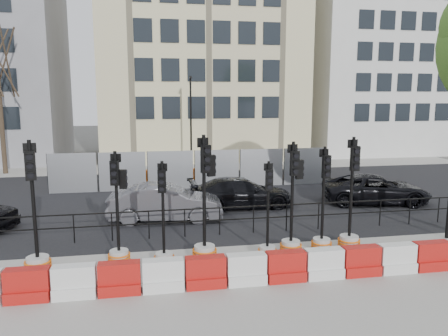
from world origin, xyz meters
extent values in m
plane|color=#51514C|center=(0.00, 0.00, 0.00)|extent=(120.00, 120.00, 0.00)
cube|color=gray|center=(0.00, -3.00, 0.01)|extent=(40.00, 6.00, 0.02)
cube|color=black|center=(0.00, 7.00, 0.01)|extent=(40.00, 14.00, 0.03)
cube|color=gray|center=(0.00, 16.00, 0.01)|extent=(40.00, 4.00, 0.02)
cube|color=#C7B991|center=(2.00, 22.00, 9.00)|extent=(15.00, 10.00, 18.00)
cube|color=silver|center=(17.00, 22.00, 8.00)|extent=(12.00, 9.00, 16.00)
cylinder|color=black|center=(-6.00, 1.20, 0.50)|extent=(0.04, 0.04, 1.00)
cylinder|color=black|center=(-4.80, 1.20, 0.50)|extent=(0.04, 0.04, 1.00)
cylinder|color=black|center=(-3.60, 1.20, 0.50)|extent=(0.04, 0.04, 1.00)
cylinder|color=black|center=(-2.40, 1.20, 0.50)|extent=(0.04, 0.04, 1.00)
cylinder|color=black|center=(-1.20, 1.20, 0.50)|extent=(0.04, 0.04, 1.00)
cylinder|color=black|center=(0.00, 1.20, 0.50)|extent=(0.04, 0.04, 1.00)
cylinder|color=black|center=(1.20, 1.20, 0.50)|extent=(0.04, 0.04, 1.00)
cylinder|color=black|center=(2.40, 1.20, 0.50)|extent=(0.04, 0.04, 1.00)
cylinder|color=black|center=(3.60, 1.20, 0.50)|extent=(0.04, 0.04, 1.00)
cylinder|color=black|center=(4.80, 1.20, 0.50)|extent=(0.04, 0.04, 1.00)
cylinder|color=black|center=(6.00, 1.20, 0.50)|extent=(0.04, 0.04, 1.00)
cylinder|color=black|center=(7.20, 1.20, 0.50)|extent=(0.04, 0.04, 1.00)
cylinder|color=black|center=(8.40, 1.20, 0.50)|extent=(0.04, 0.04, 1.00)
cube|color=black|center=(0.00, 1.20, 0.98)|extent=(18.00, 0.04, 0.04)
cube|color=black|center=(0.00, 1.20, 0.55)|extent=(18.00, 0.04, 0.04)
cube|color=gray|center=(-6.00, 9.00, 1.00)|extent=(2.30, 0.05, 2.00)
cylinder|color=black|center=(-7.15, 9.00, 1.00)|extent=(0.05, 0.05, 2.00)
cube|color=gray|center=(-3.60, 9.00, 1.00)|extent=(2.30, 0.05, 2.00)
cylinder|color=black|center=(-4.75, 9.00, 1.00)|extent=(0.05, 0.05, 2.00)
cube|color=gray|center=(-1.20, 9.00, 1.00)|extent=(2.30, 0.05, 2.00)
cylinder|color=black|center=(-2.35, 9.00, 1.00)|extent=(0.05, 0.05, 2.00)
cube|color=gray|center=(1.20, 9.00, 1.00)|extent=(2.30, 0.05, 2.00)
cylinder|color=black|center=(0.05, 9.00, 1.00)|extent=(0.05, 0.05, 2.00)
cube|color=gray|center=(3.60, 9.00, 1.00)|extent=(2.30, 0.05, 2.00)
cylinder|color=black|center=(2.45, 9.00, 1.00)|extent=(0.05, 0.05, 2.00)
cube|color=gray|center=(6.00, 9.00, 1.00)|extent=(2.30, 0.05, 2.00)
cylinder|color=black|center=(4.85, 9.00, 1.00)|extent=(0.05, 0.05, 2.00)
cube|color=orange|center=(-4.00, 10.50, 0.40)|extent=(1.00, 0.40, 0.80)
cube|color=orange|center=(-2.00, 10.50, 0.40)|extent=(1.00, 0.40, 0.80)
cube|color=orange|center=(0.00, 10.50, 0.40)|extent=(1.00, 0.40, 0.80)
cube|color=orange|center=(2.00, 10.50, 0.40)|extent=(1.00, 0.40, 0.80)
cube|color=orange|center=(4.00, 10.50, 0.40)|extent=(1.00, 0.40, 0.80)
cube|color=orange|center=(6.00, 10.50, 0.40)|extent=(1.00, 0.40, 0.80)
cylinder|color=black|center=(0.50, 15.00, 3.00)|extent=(0.12, 0.12, 6.00)
cube|color=black|center=(0.50, 14.75, 5.90)|extent=(0.12, 0.50, 0.12)
cylinder|color=#473828|center=(-11.00, 15.50, 3.15)|extent=(0.28, 0.28, 6.30)
cube|color=red|center=(-5.25, -2.80, 0.15)|extent=(1.00, 0.50, 0.30)
cube|color=red|center=(-5.25, -2.80, 0.55)|extent=(1.00, 0.35, 0.50)
cube|color=white|center=(-4.20, -2.80, 0.15)|extent=(1.00, 0.50, 0.30)
cube|color=white|center=(-4.20, -2.80, 0.55)|extent=(1.00, 0.35, 0.50)
cube|color=red|center=(-3.15, -2.80, 0.15)|extent=(1.00, 0.50, 0.30)
cube|color=red|center=(-3.15, -2.80, 0.55)|extent=(1.00, 0.35, 0.50)
cube|color=white|center=(-2.10, -2.80, 0.15)|extent=(1.00, 0.50, 0.30)
cube|color=white|center=(-2.10, -2.80, 0.55)|extent=(1.00, 0.35, 0.50)
cube|color=red|center=(-1.05, -2.80, 0.15)|extent=(1.00, 0.50, 0.30)
cube|color=red|center=(-1.05, -2.80, 0.55)|extent=(1.00, 0.35, 0.50)
cube|color=white|center=(0.00, -2.80, 0.15)|extent=(1.00, 0.50, 0.30)
cube|color=white|center=(0.00, -2.80, 0.55)|extent=(1.00, 0.35, 0.50)
cube|color=red|center=(1.05, -2.80, 0.15)|extent=(1.00, 0.50, 0.30)
cube|color=red|center=(1.05, -2.80, 0.55)|extent=(1.00, 0.35, 0.50)
cube|color=white|center=(2.10, -2.80, 0.15)|extent=(1.00, 0.50, 0.30)
cube|color=white|center=(2.10, -2.80, 0.55)|extent=(1.00, 0.35, 0.50)
cube|color=red|center=(3.15, -2.80, 0.15)|extent=(1.00, 0.50, 0.30)
cube|color=red|center=(3.15, -2.80, 0.55)|extent=(1.00, 0.35, 0.50)
cube|color=white|center=(4.20, -2.80, 0.15)|extent=(1.00, 0.50, 0.30)
cube|color=white|center=(4.20, -2.80, 0.55)|extent=(1.00, 0.35, 0.50)
cube|color=red|center=(5.25, -2.80, 0.15)|extent=(1.00, 0.50, 0.30)
cube|color=red|center=(5.25, -2.80, 0.55)|extent=(1.00, 0.35, 0.50)
cylinder|color=beige|center=(-5.42, -1.04, 0.22)|extent=(0.59, 0.59, 0.44)
torus|color=#E4600C|center=(-5.42, -1.04, 0.13)|extent=(0.72, 0.72, 0.06)
torus|color=#E4600C|center=(-5.42, -1.04, 0.22)|extent=(0.72, 0.72, 0.06)
torus|color=#E4600C|center=(-5.42, -1.04, 0.31)|extent=(0.72, 0.72, 0.06)
cylinder|color=black|center=(-5.42, -1.04, 1.98)|extent=(0.10, 0.10, 3.30)
cube|color=black|center=(-5.40, -1.17, 2.97)|extent=(0.29, 0.20, 0.77)
cylinder|color=black|center=(-5.39, -1.26, 2.73)|extent=(0.17, 0.08, 0.17)
cylinder|color=black|center=(-5.39, -1.26, 2.97)|extent=(0.17, 0.08, 0.17)
cylinder|color=black|center=(-5.39, -1.26, 3.22)|extent=(0.17, 0.08, 0.17)
cube|color=black|center=(-5.43, -0.97, 3.41)|extent=(0.33, 0.09, 0.26)
cylinder|color=beige|center=(-3.27, -0.79, 0.20)|extent=(0.53, 0.53, 0.39)
torus|color=#E4600C|center=(-3.27, -0.79, 0.12)|extent=(0.64, 0.64, 0.05)
torus|color=#E4600C|center=(-3.27, -0.79, 0.20)|extent=(0.64, 0.64, 0.05)
torus|color=#E4600C|center=(-3.27, -0.79, 0.28)|extent=(0.64, 0.64, 0.05)
cylinder|color=black|center=(-3.27, -0.79, 1.78)|extent=(0.09, 0.09, 2.96)
cube|color=black|center=(-3.30, -0.91, 2.67)|extent=(0.26, 0.18, 0.69)
cylinder|color=black|center=(-3.31, -0.99, 2.45)|extent=(0.15, 0.07, 0.15)
cylinder|color=black|center=(-3.31, -0.99, 2.67)|extent=(0.15, 0.07, 0.15)
cylinder|color=black|center=(-3.31, -0.99, 2.88)|extent=(0.15, 0.07, 0.15)
cube|color=black|center=(-3.26, -0.73, 3.06)|extent=(0.30, 0.08, 0.24)
cube|color=black|center=(-3.08, -0.83, 2.47)|extent=(0.22, 0.16, 0.54)
cylinder|color=beige|center=(-2.01, -1.15, 0.18)|extent=(0.49, 0.49, 0.36)
torus|color=#E4600C|center=(-2.01, -1.15, 0.11)|extent=(0.59, 0.59, 0.05)
torus|color=#E4600C|center=(-2.01, -1.15, 0.18)|extent=(0.59, 0.59, 0.05)
torus|color=#E4600C|center=(-2.01, -1.15, 0.25)|extent=(0.59, 0.59, 0.05)
cylinder|color=black|center=(-2.01, -1.15, 1.64)|extent=(0.08, 0.08, 2.73)
cube|color=black|center=(-2.02, -1.25, 2.46)|extent=(0.24, 0.16, 0.64)
cylinder|color=black|center=(-2.04, -1.33, 2.26)|extent=(0.14, 0.07, 0.14)
cylinder|color=black|center=(-2.04, -1.33, 2.46)|extent=(0.14, 0.07, 0.14)
cylinder|color=black|center=(-2.04, -1.33, 2.66)|extent=(0.14, 0.07, 0.14)
cube|color=black|center=(-2.00, -1.09, 2.82)|extent=(0.27, 0.07, 0.22)
cylinder|color=beige|center=(-0.82, -0.98, 0.22)|extent=(0.60, 0.60, 0.45)
torus|color=#E4600C|center=(-0.82, -0.98, 0.13)|extent=(0.73, 0.73, 0.06)
torus|color=#E4600C|center=(-0.82, -0.98, 0.22)|extent=(0.73, 0.73, 0.06)
torus|color=#E4600C|center=(-0.82, -0.98, 0.31)|extent=(0.73, 0.73, 0.06)
cylinder|color=black|center=(-0.82, -0.98, 2.01)|extent=(0.10, 0.10, 3.36)
cube|color=black|center=(-0.78, -1.11, 3.02)|extent=(0.30, 0.23, 0.78)
cylinder|color=black|center=(-0.76, -1.19, 2.77)|extent=(0.18, 0.10, 0.17)
cylinder|color=black|center=(-0.76, -1.19, 3.02)|extent=(0.18, 0.10, 0.17)
cylinder|color=black|center=(-0.76, -1.19, 3.27)|extent=(0.18, 0.10, 0.17)
cube|color=black|center=(-0.84, -0.92, 3.47)|extent=(0.33, 0.13, 0.27)
cube|color=black|center=(-0.61, -0.91, 2.80)|extent=(0.26, 0.20, 0.62)
cylinder|color=beige|center=(1.05, -1.10, 0.18)|extent=(0.48, 0.48, 0.35)
torus|color=#E4600C|center=(1.05, -1.10, 0.11)|extent=(0.57, 0.57, 0.04)
torus|color=#E4600C|center=(1.05, -1.10, 0.18)|extent=(0.57, 0.57, 0.04)
torus|color=#E4600C|center=(1.05, -1.10, 0.25)|extent=(0.57, 0.57, 0.04)
cylinder|color=black|center=(1.05, -1.10, 1.59)|extent=(0.08, 0.08, 2.64)
cube|color=black|center=(1.04, -1.20, 2.38)|extent=(0.22, 0.14, 0.62)
cylinder|color=black|center=(1.03, -1.28, 2.18)|extent=(0.14, 0.05, 0.13)
cylinder|color=black|center=(1.03, -1.28, 2.38)|extent=(0.14, 0.05, 0.13)
cylinder|color=black|center=(1.03, -1.28, 2.57)|extent=(0.14, 0.05, 0.13)
cube|color=black|center=(1.05, -1.05, 2.73)|extent=(0.27, 0.05, 0.21)
cylinder|color=beige|center=(1.84, -0.93, 0.21)|extent=(0.56, 0.56, 0.42)
torus|color=#E4600C|center=(1.84, -0.93, 0.13)|extent=(0.68, 0.68, 0.05)
torus|color=#E4600C|center=(1.84, -0.93, 0.21)|extent=(0.68, 0.68, 0.05)
torus|color=#E4600C|center=(1.84, -0.93, 0.29)|extent=(0.68, 0.68, 0.05)
cylinder|color=black|center=(1.84, -0.93, 1.88)|extent=(0.09, 0.09, 3.13)
cube|color=black|center=(1.85, -1.05, 2.81)|extent=(0.26, 0.16, 0.73)
cylinder|color=black|center=(1.85, -1.13, 2.59)|extent=(0.16, 0.06, 0.16)
cylinder|color=black|center=(1.85, -1.13, 2.81)|extent=(0.16, 0.06, 0.16)
cylinder|color=black|center=(1.85, -1.13, 3.04)|extent=(0.16, 0.06, 0.16)
cube|color=black|center=(1.83, -0.86, 3.23)|extent=(0.31, 0.05, 0.25)
cube|color=black|center=(2.05, -0.91, 2.61)|extent=(0.22, 0.15, 0.57)
cylinder|color=beige|center=(2.86, -0.85, 0.20)|extent=(0.53, 0.53, 0.40)
torus|color=#E4600C|center=(2.86, -0.85, 0.12)|extent=(0.64, 0.64, 0.05)
torus|color=#E4600C|center=(2.86, -0.85, 0.20)|extent=(0.64, 0.64, 0.05)
torus|color=#E4600C|center=(2.86, -0.85, 0.28)|extent=(0.64, 0.64, 0.05)
cylinder|color=black|center=(2.86, -0.85, 1.78)|extent=(0.09, 0.09, 2.97)
cube|color=black|center=(2.87, -0.97, 2.67)|extent=(0.25, 0.16, 0.69)
cylinder|color=black|center=(2.88, -1.05, 2.45)|extent=(0.15, 0.06, 0.15)
cylinder|color=black|center=(2.88, -1.05, 2.67)|extent=(0.15, 0.06, 0.15)
cylinder|color=black|center=(2.88, -1.05, 2.89)|extent=(0.15, 0.06, 0.15)
cube|color=black|center=(2.86, -0.79, 3.07)|extent=(0.30, 0.06, 0.24)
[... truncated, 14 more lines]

